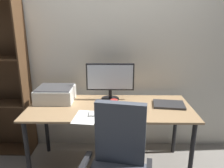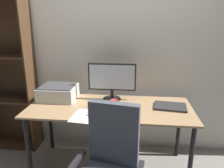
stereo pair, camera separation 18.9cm
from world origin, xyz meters
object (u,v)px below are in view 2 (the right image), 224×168
monitor (112,79)px  bookshelf (8,79)px  mouse (127,113)px  keyboard (103,113)px  coffee_mug (114,104)px  printer (58,92)px  desk (110,113)px  laptop (170,106)px

monitor → bookshelf: (-1.32, 0.14, -0.07)m
monitor → mouse: (0.19, -0.39, -0.22)m
keyboard → coffee_mug: bearing=57.9°
monitor → printer: size_ratio=1.33×
keyboard → bookshelf: bookshelf is taller
monitor → printer: bearing=-174.5°
mouse → printer: bearing=161.7°
desk → monitor: 0.38m
mouse → coffee_mug: coffee_mug is taller
keyboard → coffee_mug: (0.09, 0.16, 0.04)m
mouse → laptop: size_ratio=0.30×
keyboard → printer: (-0.56, 0.36, 0.07)m
keyboard → printer: printer is taller
coffee_mug → printer: size_ratio=0.23×
keyboard → bookshelf: (-1.28, 0.56, 0.16)m
bookshelf → printer: bearing=-15.7°
monitor → laptop: (0.63, -0.17, -0.23)m
mouse → printer: printer is taller
laptop → bookshelf: bookshelf is taller
keyboard → laptop: bearing=17.3°
desk → laptop: size_ratio=5.32×
monitor → coffee_mug: 0.32m
monitor → keyboard: size_ratio=1.83×
mouse → monitor: bearing=120.5°
coffee_mug → bookshelf: 1.43m
mouse → keyboard: bearing=-170.3°
laptop → bookshelf: (-1.95, 0.32, 0.16)m
coffee_mug → printer: bearing=163.5°
coffee_mug → laptop: size_ratio=0.28×
mouse → bookshelf: bookshelf is taller
desk → keyboard: (-0.05, -0.20, 0.09)m
laptop → printer: printer is taller
desk → bookshelf: bearing=164.8°
desk → coffee_mug: 0.14m
laptop → bookshelf: size_ratio=0.17×
coffee_mug → printer: 0.68m
bookshelf → mouse: bearing=-19.6°
bookshelf → keyboard: bearing=-23.6°
monitor → mouse: 0.49m
monitor → coffee_mug: (0.05, -0.25, -0.19)m
keyboard → mouse: mouse is taller
laptop → printer: 1.24m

